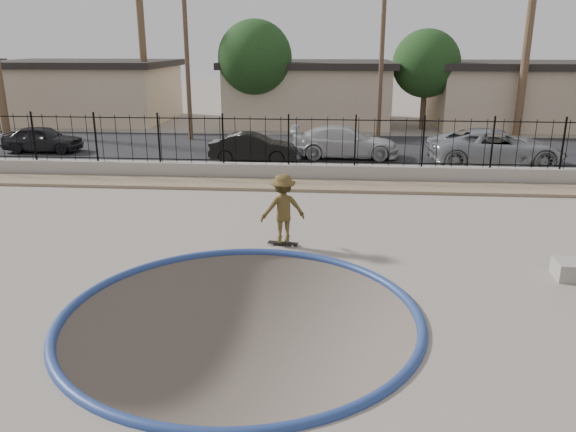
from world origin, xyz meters
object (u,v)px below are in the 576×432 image
at_px(skater, 283,212).
at_px(car_a, 43,139).
at_px(car_d, 496,147).
at_px(car_c, 345,142).
at_px(car_b, 253,147).
at_px(skateboard, 283,243).

xyz_separation_m(skater, car_a, (-12.56, 11.83, -0.23)).
bearing_deg(car_d, car_c, 75.83).
bearing_deg(skater, car_b, -95.41).
bearing_deg(skater, car_a, -60.94).
bearing_deg(car_c, skater, 171.03).
xyz_separation_m(skater, car_d, (8.07, 10.40, -0.08)).
bearing_deg(skateboard, car_d, 60.38).
height_order(skateboard, car_c, car_c).
relative_size(skateboard, car_d, 0.15).
distance_m(car_a, car_d, 20.68).
relative_size(skateboard, car_a, 0.22).
height_order(car_a, car_b, car_a).
height_order(skater, car_d, skater).
xyz_separation_m(skateboard, car_a, (-12.56, 11.83, 0.60)).
bearing_deg(car_d, skateboard, 139.34).
xyz_separation_m(car_b, car_c, (4.00, 1.27, 0.08)).
bearing_deg(car_c, car_d, -101.80).
bearing_deg(car_c, car_a, 88.88).
bearing_deg(car_d, skater, 139.34).
distance_m(skateboard, car_b, 10.66).
height_order(skater, car_b, skater).
relative_size(car_b, car_d, 0.67).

